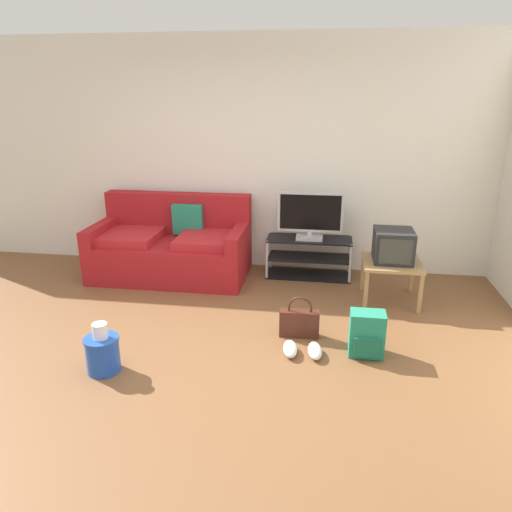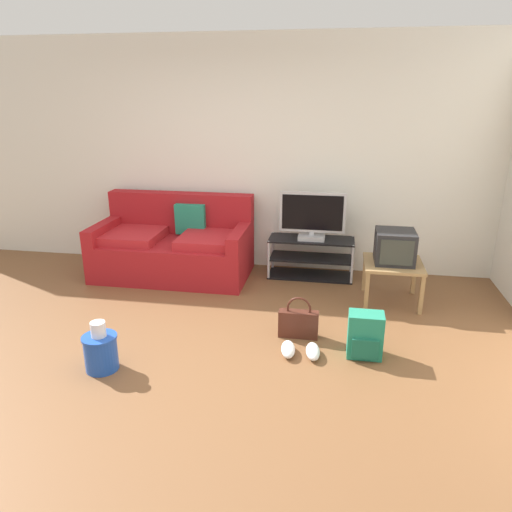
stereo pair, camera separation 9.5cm
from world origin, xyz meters
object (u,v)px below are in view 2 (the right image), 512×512
at_px(flat_tv, 312,216).
at_px(sneakers_pair, 300,350).
at_px(cleaning_bucket, 101,350).
at_px(tv_stand, 311,258).
at_px(handbag, 298,323).
at_px(crt_tv, 395,247).
at_px(side_table, 393,268).
at_px(backpack, 365,335).
at_px(couch, 175,247).

bearing_deg(flat_tv, sneakers_pair, -88.82).
bearing_deg(cleaning_bucket, sneakers_pair, 17.23).
bearing_deg(tv_stand, handbag, -90.38).
bearing_deg(crt_tv, side_table, -90.00).
relative_size(crt_tv, sneakers_pair, 1.13).
distance_m(flat_tv, backpack, 1.88).
distance_m(couch, tv_stand, 1.61).
bearing_deg(tv_stand, backpack, -72.30).
distance_m(couch, side_table, 2.49).
distance_m(side_table, sneakers_pair, 1.52).
distance_m(tv_stand, sneakers_pair, 1.83).
bearing_deg(flat_tv, side_table, -33.05).
bearing_deg(side_table, handbag, -133.62).
relative_size(side_table, backpack, 1.53).
xyz_separation_m(flat_tv, handbag, (-0.01, -1.48, -0.60)).
bearing_deg(crt_tv, sneakers_pair, -123.43).
bearing_deg(side_table, tv_stand, 145.92).
xyz_separation_m(couch, flat_tv, (1.60, 0.16, 0.40)).
bearing_deg(couch, handbag, -39.74).
height_order(cleaning_bucket, sneakers_pair, cleaning_bucket).
height_order(couch, side_table, couch).
relative_size(flat_tv, handbag, 1.95).
xyz_separation_m(crt_tv, sneakers_pair, (-0.83, -1.25, -0.55)).
bearing_deg(cleaning_bucket, couch, 93.12).
xyz_separation_m(tv_stand, side_table, (0.86, -0.59, 0.14)).
xyz_separation_m(handbag, sneakers_pair, (0.05, -0.32, -0.09)).
xyz_separation_m(side_table, sneakers_pair, (-0.83, -1.24, -0.33)).
relative_size(couch, crt_tv, 4.45).
bearing_deg(tv_stand, flat_tv, -90.00).
xyz_separation_m(flat_tv, sneakers_pair, (0.04, -1.80, -0.69)).
distance_m(crt_tv, cleaning_bucket, 2.94).
relative_size(couch, flat_tv, 2.38).
height_order(couch, tv_stand, couch).
relative_size(couch, tv_stand, 1.81).
xyz_separation_m(crt_tv, backpack, (-0.31, -1.17, -0.41)).
bearing_deg(sneakers_pair, tv_stand, 91.17).
bearing_deg(side_table, crt_tv, 90.00).
xyz_separation_m(tv_stand, handbag, (-0.01, -1.50, -0.10)).
bearing_deg(cleaning_bucket, tv_stand, 57.14).
xyz_separation_m(couch, side_table, (2.46, -0.40, 0.04)).
bearing_deg(backpack, crt_tv, 52.24).
distance_m(couch, backpack, 2.66).
height_order(side_table, sneakers_pair, side_table).
xyz_separation_m(backpack, handbag, (-0.56, 0.23, -0.05)).
height_order(couch, sneakers_pair, couch).
xyz_separation_m(side_table, cleaning_bucket, (-2.35, -1.71, -0.20)).
xyz_separation_m(tv_stand, cleaning_bucket, (-1.48, -2.29, -0.06)).
height_order(couch, backpack, couch).
bearing_deg(crt_tv, couch, 171.10).
relative_size(tv_stand, backpack, 2.58).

